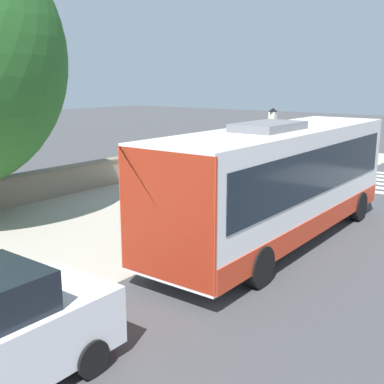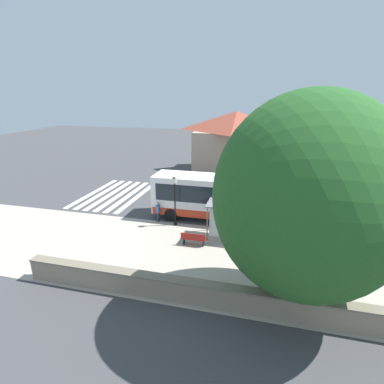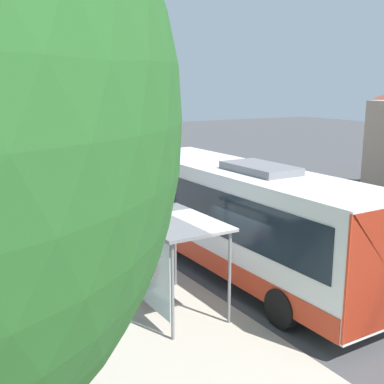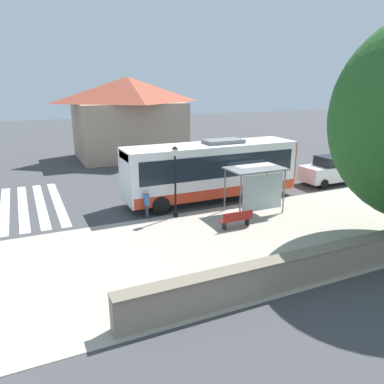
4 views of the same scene
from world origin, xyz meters
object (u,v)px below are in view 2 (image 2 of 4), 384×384
(bench, at_px, (193,239))
(shade_tree, at_px, (308,198))
(street_lamp_near, at_px, (175,197))
(bus, at_px, (221,197))
(parked_car_behind_bus, at_px, (355,221))
(pedestrian, at_px, (158,210))
(bus_shelter, at_px, (230,210))

(bench, relative_size, shade_tree, 0.17)
(street_lamp_near, relative_size, shade_tree, 0.39)
(bus, bearing_deg, street_lamp_near, 121.70)
(bus, distance_m, street_lamp_near, 3.69)
(bus, bearing_deg, parked_car_behind_bus, -90.74)
(street_lamp_near, distance_m, parked_car_behind_bus, 12.80)
(bench, height_order, parked_car_behind_bus, parked_car_behind_bus)
(street_lamp_near, bearing_deg, shade_tree, -132.98)
(bench, bearing_deg, street_lamp_near, 37.21)
(bus, distance_m, pedestrian, 4.96)
(bus, bearing_deg, bench, 167.37)
(bus, distance_m, bench, 4.98)
(pedestrian, height_order, parked_car_behind_bus, parked_car_behind_bus)
(parked_car_behind_bus, bearing_deg, shade_tree, 153.60)
(pedestrian, distance_m, bench, 4.72)
(shade_tree, relative_size, parked_car_behind_bus, 2.15)
(street_lamp_near, distance_m, shade_tree, 11.40)
(bus_shelter, distance_m, pedestrian, 5.98)
(street_lamp_near, bearing_deg, bench, -142.79)
(pedestrian, xyz_separation_m, shade_tree, (-7.79, -9.48, 4.52))
(bus, xyz_separation_m, parked_car_behind_bus, (-0.12, -9.48, -0.92))
(parked_car_behind_bus, bearing_deg, bench, 113.33)
(bench, xyz_separation_m, shade_tree, (-4.73, -5.93, 4.96))
(shade_tree, bearing_deg, street_lamp_near, 47.02)
(bus_shelter, height_order, shade_tree, shade_tree)
(shade_tree, distance_m, parked_car_behind_bus, 11.28)
(bench, bearing_deg, shade_tree, -128.56)
(bus, distance_m, bus_shelter, 3.34)
(bus_shelter, height_order, street_lamp_near, street_lamp_near)
(pedestrian, bearing_deg, bus, -70.86)
(bus, relative_size, shade_tree, 1.08)
(bus, distance_m, shade_tree, 11.17)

